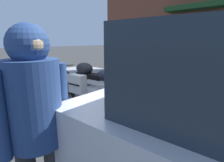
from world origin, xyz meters
TOP-DOWN VIEW (x-y plane):
  - ground_plane at (0.00, 0.00)m, footprint 80.00×80.00m
  - touring_motorcycle at (-0.45, 0.24)m, footprint 2.17×0.81m
  - parked_bicycle at (-2.49, 0.52)m, footprint 1.72×0.48m
  - pedestrian_walking at (1.45, -1.90)m, footprint 0.41×0.56m
  - sandwich_board_sign at (-1.26, 1.91)m, footprint 0.55×0.41m

SIDE VIEW (x-z plane):
  - ground_plane at x=0.00m, z-range 0.00..0.00m
  - parked_bicycle at x=-2.49m, z-range -0.09..0.86m
  - sandwich_board_sign at x=-1.26m, z-range 0.12..1.02m
  - touring_motorcycle at x=-0.45m, z-range -0.09..1.31m
  - pedestrian_walking at x=1.45m, z-range 0.22..1.96m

